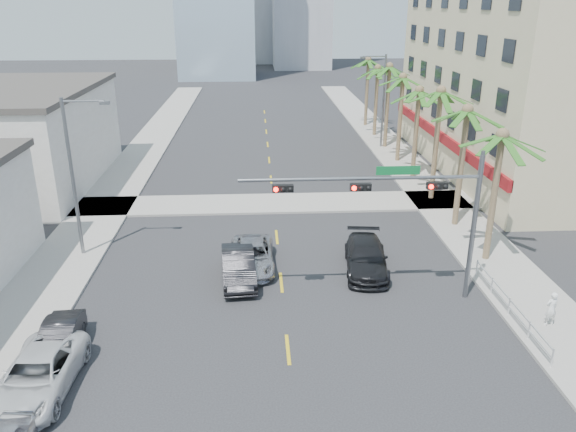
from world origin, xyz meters
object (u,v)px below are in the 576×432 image
object	(u,v)px
car_parked_mid	(59,340)
car_lane_left	(238,266)
car_parked_far	(38,375)
pedestrian	(551,309)
traffic_signal_mast	(409,202)
car_lane_center	(252,256)
car_lane_right	(366,257)

from	to	relation	value
car_parked_mid	car_lane_left	distance (m)	9.45
car_parked_far	pedestrian	world-z (taller)	pedestrian
car_parked_mid	traffic_signal_mast	bearing A→B (deg)	9.59
car_parked_far	pedestrian	bearing A→B (deg)	10.95
traffic_signal_mast	car_lane_center	distance (m)	9.34
car_parked_mid	car_parked_far	size ratio (longest dim) A/B	0.74
car_lane_center	car_lane_right	xyz separation A→B (m)	(6.13, -0.70, 0.07)
car_lane_left	pedestrian	bearing A→B (deg)	-25.41
car_lane_right	pedestrian	distance (m)	9.37
car_lane_right	car_lane_left	bearing A→B (deg)	-167.25
car_parked_mid	car_lane_center	xyz separation A→B (m)	(7.90, 7.57, 0.05)
car_parked_mid	car_parked_far	world-z (taller)	car_parked_far
traffic_signal_mast	car_lane_center	bearing A→B (deg)	151.82
car_parked_far	car_lane_left	size ratio (longest dim) A/B	1.12
car_parked_mid	pedestrian	size ratio (longest dim) A/B	2.46
car_parked_far	car_lane_center	world-z (taller)	car_parked_far
pedestrian	car_lane_left	bearing A→B (deg)	-32.28
car_parked_mid	car_parked_far	bearing A→B (deg)	-94.00
car_parked_far	car_lane_left	world-z (taller)	car_lane_left
traffic_signal_mast	car_lane_left	xyz separation A→B (m)	(-7.99, 2.45, -4.28)
car_parked_mid	car_lane_right	distance (m)	15.62
traffic_signal_mast	car_parked_far	world-z (taller)	traffic_signal_mast
car_lane_left	pedestrian	size ratio (longest dim) A/B	2.95
traffic_signal_mast	pedestrian	size ratio (longest dim) A/B	6.88
traffic_signal_mast	pedestrian	bearing A→B (deg)	-26.13
car_lane_left	pedestrian	distance (m)	14.93
car_lane_left	car_lane_right	size ratio (longest dim) A/B	0.89
pedestrian	car_lane_center	bearing A→B (deg)	-38.48
traffic_signal_mast	car_parked_far	distance (m)	16.94
car_lane_center	traffic_signal_mast	bearing A→B (deg)	-28.44
car_lane_left	car_lane_right	distance (m)	6.88
car_lane_center	car_lane_right	world-z (taller)	car_lane_right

